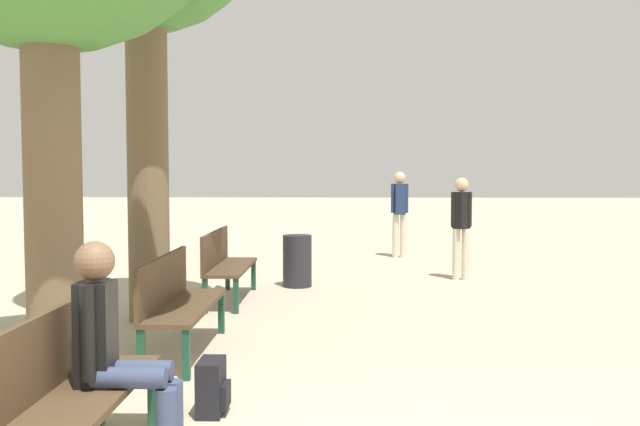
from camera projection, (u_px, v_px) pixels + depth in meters
bench_row_0 at (61, 384)px, 3.89m from camera, size 0.46×1.75×0.91m
bench_row_1 at (176, 297)px, 6.55m from camera, size 0.46×1.75×0.91m
bench_row_2 at (224, 260)px, 9.21m from camera, size 0.46×1.75×0.91m
person_seated at (116, 345)px, 4.10m from camera, size 0.60×0.34×1.29m
backpack at (212, 387)px, 4.95m from camera, size 0.21×0.31×0.38m
pedestrian_near at (400, 208)px, 13.74m from camera, size 0.34×0.25×1.66m
pedestrian_mid at (461, 221)px, 10.92m from camera, size 0.32×0.28×1.58m
trash_bin at (297, 261)px, 10.32m from camera, size 0.42×0.42×0.75m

